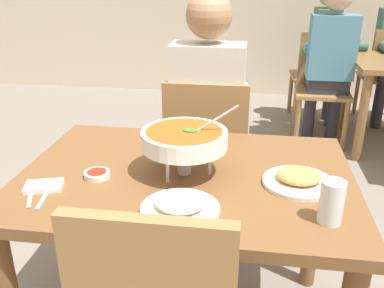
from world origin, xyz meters
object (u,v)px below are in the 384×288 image
Objects in this scene: appetizer_plate at (299,179)px; patron_bg_left at (328,45)px; chair_diner_main at (207,151)px; drink_glass at (331,204)px; chair_bg_left at (326,69)px; curry_bowl at (184,139)px; diner_main at (208,106)px; chair_bg_middle at (322,81)px; sauce_dish at (97,174)px; patron_bg_middle at (330,56)px; dining_table_main at (186,200)px; rice_plate at (180,206)px.

appetizer_plate is 0.18× the size of patron_bg_left.
appetizer_plate is (0.39, -0.73, 0.24)m from chair_diner_main.
appetizer_plate is at bearing 107.40° from drink_glass.
appetizer_plate is 2.88m from chair_bg_left.
patron_bg_left is at bearing 71.82° from curry_bowl.
diner_main is 2.17m from patron_bg_left.
chair_bg_left is 0.48m from chair_bg_middle.
diner_main is at bearing 69.60° from sauce_dish.
patron_bg_middle is at bearing 81.45° from drink_glass.
dining_table_main is 1.31× the size of chair_bg_left.
chair_bg_middle reaches higher than drink_glass.
chair_diner_main is 0.69× the size of patron_bg_middle.
diner_main is 5.46× the size of appetizer_plate.
diner_main is 10.08× the size of drink_glass.
sauce_dish is at bearing 167.17° from drink_glass.
curry_bowl is at bearing -90.37° from diner_main.
drink_glass is 3.00m from patron_bg_left.
chair_bg_left is 0.69× the size of patron_bg_left.
sauce_dish is at bearing -116.25° from patron_bg_middle.
dining_table_main is 1.31× the size of chair_diner_main.
patron_bg_middle is at bearing 60.76° from diner_main.
patron_bg_left is at bearing 78.59° from chair_bg_middle.
appetizer_plate is (0.39, -0.03, 0.13)m from dining_table_main.
appetizer_plate is at bearing -62.11° from chair_diner_main.
dining_table_main is at bearing 151.43° from drink_glass.
appetizer_plate is 2.79m from patron_bg_left.
patron_bg_left is (0.89, 2.01, 0.24)m from chair_diner_main.
rice_plate and appetizer_plate have the same top height.
drink_glass is at bearing -64.37° from chair_diner_main.
diner_main is 1.09m from drink_glass.
appetizer_plate is at bearing -100.29° from patron_bg_left.
curry_bowl is 0.37× the size of chair_bg_middle.
chair_bg_left is (0.90, 2.80, -0.11)m from dining_table_main.
chair_bg_middle is at bearing 63.51° from chair_diner_main.
appetizer_plate is 1.85× the size of drink_glass.
rice_plate is 0.18× the size of patron_bg_middle.
diner_main reaches higher than chair_bg_left.
chair_diner_main is 0.69× the size of diner_main.
drink_glass is (0.76, -0.17, 0.05)m from sauce_dish.
curry_bowl is 0.33m from sauce_dish.
drink_glass is at bearing -65.12° from diner_main.
diner_main is at bearing 89.63° from curry_bowl.
curry_bowl reaches higher than sauce_dish.
drink_glass is 0.14× the size of chair_bg_left.
rice_plate reaches higher than sauce_dish.
chair_diner_main is (-0.00, 0.70, -0.11)m from dining_table_main.
patron_bg_left reaches higher than chair_diner_main.
dining_table_main is at bearing 95.13° from rice_plate.
sauce_dish is (-0.33, 0.18, -0.01)m from rice_plate.
curry_bowl is at bearing -108.18° from patron_bg_left.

